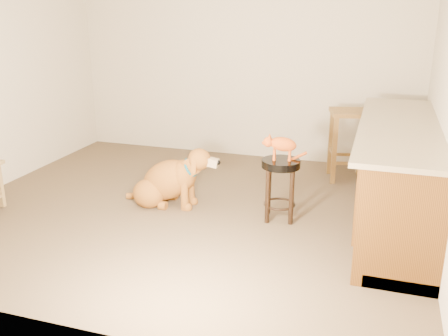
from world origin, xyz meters
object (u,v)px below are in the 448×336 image
(wood_stool, at_px, (348,144))
(tabby_kitten, at_px, (281,145))
(padded_stool, at_px, (280,177))
(golden_retriever, at_px, (169,181))

(wood_stool, xyz_separation_m, tabby_kitten, (-0.52, -1.37, 0.31))
(padded_stool, bearing_deg, tabby_kitten, -175.91)
(tabby_kitten, bearing_deg, padded_stool, -5.72)
(golden_retriever, xyz_separation_m, tabby_kitten, (1.13, -0.01, 0.48))
(padded_stool, distance_m, tabby_kitten, 0.31)
(padded_stool, distance_m, golden_retriever, 1.16)
(golden_retriever, distance_m, tabby_kitten, 1.23)
(wood_stool, bearing_deg, golden_retriever, -140.47)
(padded_stool, relative_size, wood_stool, 0.73)
(padded_stool, distance_m, wood_stool, 1.46)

